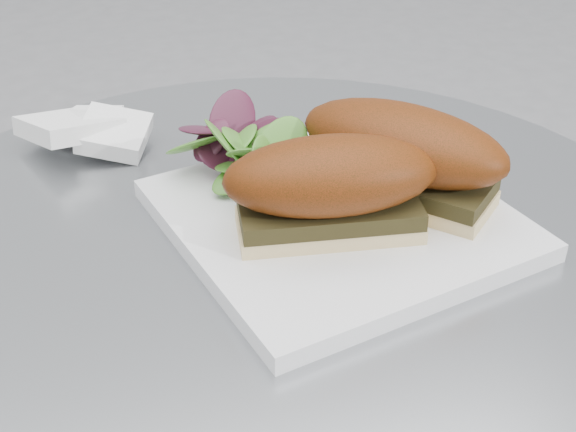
% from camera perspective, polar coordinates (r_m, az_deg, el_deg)
% --- Properties ---
extents(plate, '(0.31, 0.31, 0.02)m').
position_cam_1_polar(plate, '(0.66, 3.52, -0.21)').
color(plate, white).
rests_on(plate, table).
extents(sandwich_left, '(0.17, 0.10, 0.08)m').
position_cam_1_polar(sandwich_left, '(0.61, 3.03, 2.16)').
color(sandwich_left, '#D7C586').
rests_on(sandwich_left, plate).
extents(sandwich_right, '(0.18, 0.19, 0.08)m').
position_cam_1_polar(sandwich_right, '(0.66, 8.12, 4.52)').
color(sandwich_right, '#D7C586').
rests_on(sandwich_right, plate).
extents(salad, '(0.12, 0.12, 0.05)m').
position_cam_1_polar(salad, '(0.69, -2.68, 4.35)').
color(salad, '#538D2E').
rests_on(salad, plate).
extents(napkin, '(0.12, 0.12, 0.02)m').
position_cam_1_polar(napkin, '(0.80, -13.67, 5.25)').
color(napkin, white).
rests_on(napkin, table).
extents(saucer, '(0.14, 0.14, 0.01)m').
position_cam_1_polar(saucer, '(0.76, 5.36, 4.22)').
color(saucer, white).
rests_on(saucer, table).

